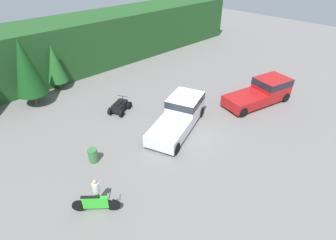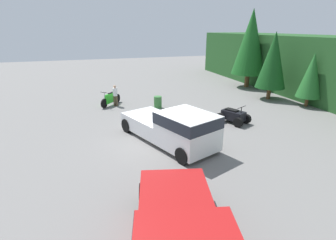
% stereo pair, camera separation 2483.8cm
% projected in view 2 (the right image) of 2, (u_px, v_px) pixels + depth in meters
% --- Properties ---
extents(ground_plane, '(80.00, 80.00, 0.00)m').
position_uv_depth(ground_plane, '(159.00, 143.00, 13.75)').
color(ground_plane, slate).
extents(tree_left, '(3.26, 3.26, 7.42)m').
position_uv_depth(tree_left, '(251.00, 42.00, 25.11)').
color(tree_left, brown).
rests_on(tree_left, ground_plane).
extents(tree_mid_left, '(2.40, 2.40, 5.46)m').
position_uv_depth(tree_mid_left, '(273.00, 60.00, 21.09)').
color(tree_mid_left, brown).
rests_on(tree_mid_left, ground_plane).
extents(tree_mid_right, '(1.77, 1.77, 4.03)m').
position_uv_depth(tree_mid_right, '(311.00, 75.00, 19.31)').
color(tree_mid_right, brown).
rests_on(tree_mid_right, ground_plane).
extents(pickup_truck_second, '(6.24, 4.12, 1.92)m').
position_uv_depth(pickup_truck_second, '(175.00, 127.00, 13.16)').
color(pickup_truck_second, white).
rests_on(pickup_truck_second, ground_plane).
extents(dirt_bike, '(1.81, 1.66, 1.20)m').
position_uv_depth(dirt_bike, '(111.00, 99.00, 20.20)').
color(dirt_bike, black).
rests_on(dirt_bike, ground_plane).
extents(quad_atv, '(2.23, 1.90, 1.15)m').
position_uv_depth(quad_atv, '(233.00, 116.00, 16.50)').
color(quad_atv, black).
rests_on(quad_atv, ground_plane).
extents(rider_person, '(0.45, 0.45, 1.62)m').
position_uv_depth(rider_person, '(115.00, 95.00, 19.90)').
color(rider_person, brown).
rests_on(rider_person, ground_plane).
extents(steel_barrel, '(0.58, 0.58, 0.88)m').
position_uv_depth(steel_barrel, '(158.00, 102.00, 19.55)').
color(steel_barrel, '#387A38').
rests_on(steel_barrel, ground_plane).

